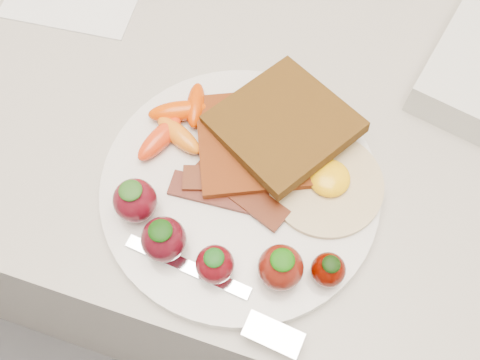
% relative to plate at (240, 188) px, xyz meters
% --- Properties ---
extents(counter, '(2.00, 0.60, 0.90)m').
position_rel_plate_xyz_m(counter, '(-0.00, 0.15, -0.46)').
color(counter, gray).
rests_on(counter, ground).
extents(plate, '(0.27, 0.27, 0.02)m').
position_rel_plate_xyz_m(plate, '(0.00, 0.00, 0.00)').
color(plate, silver).
rests_on(plate, counter).
extents(toast_lower, '(0.15, 0.15, 0.01)m').
position_rel_plate_xyz_m(toast_lower, '(0.00, 0.05, 0.02)').
color(toast_lower, '#481A07').
rests_on(toast_lower, plate).
extents(toast_upper, '(0.16, 0.16, 0.03)m').
position_rel_plate_xyz_m(toast_upper, '(0.02, 0.07, 0.03)').
color(toast_upper, black).
rests_on(toast_upper, toast_lower).
extents(fried_egg, '(0.12, 0.12, 0.02)m').
position_rel_plate_xyz_m(fried_egg, '(0.08, 0.03, 0.01)').
color(fried_egg, beige).
rests_on(fried_egg, plate).
extents(bacon_strips, '(0.12, 0.07, 0.01)m').
position_rel_plate_xyz_m(bacon_strips, '(-0.00, -0.01, 0.01)').
color(bacon_strips, black).
rests_on(bacon_strips, plate).
extents(baby_carrots, '(0.07, 0.11, 0.02)m').
position_rel_plate_xyz_m(baby_carrots, '(-0.08, 0.04, 0.02)').
color(baby_carrots, '#D33F00').
rests_on(baby_carrots, plate).
extents(strawberries, '(0.22, 0.07, 0.05)m').
position_rel_plate_xyz_m(strawberries, '(-0.00, -0.07, 0.03)').
color(strawberries, '#520A14').
rests_on(strawberries, plate).
extents(fork, '(0.18, 0.06, 0.00)m').
position_rel_plate_xyz_m(fork, '(0.02, -0.11, 0.01)').
color(fork, white).
rests_on(fork, plate).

